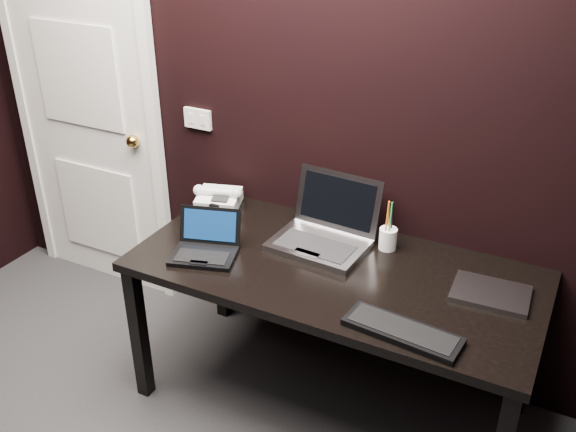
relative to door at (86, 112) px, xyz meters
The scene contains 11 objects.
wall_back 1.37m from the door, ahead, with size 4.00×4.00×0.00m, color black.
door is the anchor object (origin of this frame).
wall_switch 0.73m from the door, ahead, with size 0.15×0.02×0.10m.
desk 1.73m from the door, 12.82° to the right, with size 1.70×0.80×0.74m.
netbook 1.26m from the door, 25.55° to the right, with size 0.33×0.31×0.17m.
silver_laptop 1.56m from the door, ahead, with size 0.43×0.39×0.28m.
ext_keyboard 2.17m from the door, 18.14° to the right, with size 0.44×0.18×0.03m.
closed_laptop 2.31m from the door, ahead, with size 0.30×0.23×0.02m.
desk_phone 0.96m from the door, ahead, with size 0.25×0.24×0.12m.
mobile_phone 1.06m from the door, 15.45° to the right, with size 0.05×0.04×0.09m.
pen_cup 1.81m from the door, ahead, with size 0.10×0.10×0.23m.
Camera 1 is at (1.16, -0.70, 2.19)m, focal length 40.00 mm.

